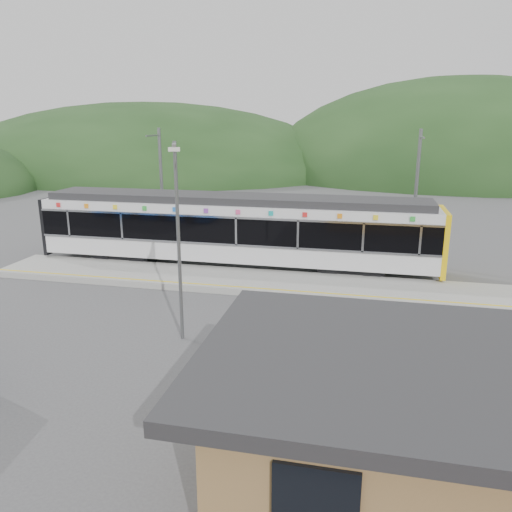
# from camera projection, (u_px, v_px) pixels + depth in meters

# --- Properties ---
(ground) EXTENTS (120.00, 120.00, 0.00)m
(ground) POSITION_uv_depth(u_px,v_px,m) (245.00, 311.00, 20.04)
(ground) COLOR #4C4C4F
(ground) RESTS_ON ground
(hills) EXTENTS (146.00, 149.00, 26.00)m
(hills) POSITION_uv_depth(u_px,v_px,m) (397.00, 281.00, 23.72)
(hills) COLOR #1E3D19
(hills) RESTS_ON ground
(platform) EXTENTS (26.00, 3.20, 0.30)m
(platform) POSITION_uv_depth(u_px,v_px,m) (262.00, 282.00, 23.11)
(platform) COLOR #9E9E99
(platform) RESTS_ON ground
(yellow_line) EXTENTS (26.00, 0.10, 0.01)m
(yellow_line) POSITION_uv_depth(u_px,v_px,m) (255.00, 288.00, 21.84)
(yellow_line) COLOR yellow
(yellow_line) RESTS_ON platform
(train) EXTENTS (20.44, 3.01, 3.74)m
(train) POSITION_uv_depth(u_px,v_px,m) (234.00, 228.00, 25.56)
(train) COLOR black
(train) RESTS_ON ground
(catenary_mast_west) EXTENTS (0.18, 1.80, 7.00)m
(catenary_mast_west) POSITION_uv_depth(u_px,v_px,m) (161.00, 188.00, 28.60)
(catenary_mast_west) COLOR slate
(catenary_mast_west) RESTS_ON ground
(catenary_mast_east) EXTENTS (0.18, 1.80, 7.00)m
(catenary_mast_east) POSITION_uv_depth(u_px,v_px,m) (416.00, 196.00, 25.67)
(catenary_mast_east) COLOR slate
(catenary_mast_east) RESTS_ON ground
(station_shelter) EXTENTS (9.20, 6.20, 3.00)m
(station_shelter) POSITION_uv_depth(u_px,v_px,m) (429.00, 426.00, 9.89)
(station_shelter) COLOR olive
(station_shelter) RESTS_ON ground
(lamp_post) EXTENTS (0.51, 1.22, 6.78)m
(lamp_post) POSITION_uv_depth(u_px,v_px,m) (176.00, 227.00, 16.35)
(lamp_post) COLOR slate
(lamp_post) RESTS_ON ground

